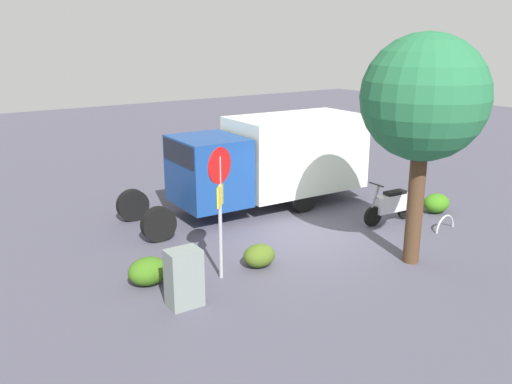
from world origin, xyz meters
name	(u,v)px	position (x,y,z in m)	size (l,w,h in m)	color
ground_plane	(306,239)	(0.00, 0.00, 0.00)	(60.00, 60.00, 0.00)	#484655
box_truck_near	(269,157)	(-0.87, -2.80, 1.54)	(7.56, 2.61, 2.72)	black
motorcycle	(391,204)	(-2.79, 0.35, 0.52)	(1.81, 0.55, 1.20)	black
stop_sign	(220,193)	(3.01, 0.70, 1.91)	(0.71, 0.33, 2.88)	#9E9EA3
street_tree	(424,99)	(-1.03, 2.50, 3.74)	(2.74, 2.74, 5.15)	#47301E
utility_cabinet	(184,278)	(4.25, 1.35, 0.58)	(0.65, 0.48, 1.15)	slate
bike_rack_hoop	(445,230)	(-3.50, 1.65, 0.00)	(0.85, 0.85, 0.05)	#B7B7BC
shrub_near_sign	(259,256)	(1.99, 0.69, 0.26)	(0.76, 0.62, 0.52)	#445D1B
shrub_mid_verge	(436,203)	(-4.56, 0.55, 0.29)	(0.84, 0.69, 0.57)	#377317
shrub_by_tree	(148,271)	(4.43, 0.07, 0.29)	(0.86, 0.70, 0.59)	#386617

